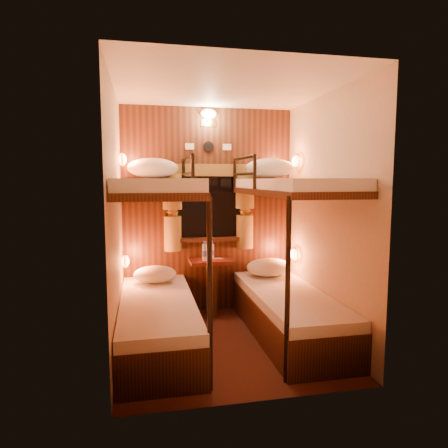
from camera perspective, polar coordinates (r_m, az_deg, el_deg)
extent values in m
plane|color=#34120E|center=(4.03, 0.34, -16.59)|extent=(2.10, 2.10, 0.00)
plane|color=silver|center=(3.80, 0.37, 18.97)|extent=(2.10, 2.10, 0.00)
plane|color=#C6B293|center=(4.75, -2.26, 1.89)|extent=(2.40, 0.00, 2.40)
plane|color=#C6B293|center=(2.71, 4.94, -1.51)|extent=(2.40, 0.00, 2.40)
plane|color=#C6B293|center=(3.65, -15.18, 0.32)|extent=(0.00, 2.40, 2.40)
plane|color=#C6B293|center=(4.05, 14.33, 0.92)|extent=(0.00, 2.40, 2.40)
cube|color=#32180E|center=(4.74, -2.23, 1.88)|extent=(2.00, 0.03, 2.40)
cube|color=#32180E|center=(3.95, -9.43, -14.39)|extent=(0.70, 1.90, 0.35)
cube|color=white|center=(3.88, -9.50, -11.28)|extent=(0.68, 1.88, 0.10)
cube|color=#32180E|center=(3.70, -9.79, 4.40)|extent=(0.70, 1.90, 0.06)
cube|color=white|center=(3.70, -9.82, 5.64)|extent=(0.68, 1.88, 0.10)
cylinder|color=black|center=(2.96, -2.05, -10.25)|extent=(0.04, 0.04, 1.45)
cylinder|color=black|center=(4.60, -5.80, 7.20)|extent=(0.04, 0.04, 0.32)
cylinder|color=black|center=(3.76, -4.48, 7.40)|extent=(0.04, 0.04, 0.32)
cylinder|color=black|center=(4.18, -5.23, 9.48)|extent=(0.04, 0.85, 0.04)
cylinder|color=black|center=(4.18, -5.21, 7.15)|extent=(0.03, 0.85, 0.03)
cube|color=#32180E|center=(4.20, 9.09, -13.13)|extent=(0.70, 1.90, 0.35)
cube|color=white|center=(4.13, 9.14, -10.19)|extent=(0.68, 1.88, 0.10)
cube|color=#32180E|center=(3.96, 9.41, 4.54)|extent=(0.70, 1.90, 0.06)
cube|color=white|center=(3.96, 9.43, 5.69)|extent=(0.68, 1.88, 0.10)
cylinder|color=black|center=(3.11, 9.06, -9.49)|extent=(0.04, 0.04, 1.45)
cylinder|color=black|center=(4.70, 1.55, 7.21)|extent=(0.04, 0.04, 0.32)
cylinder|color=black|center=(3.88, 4.43, 7.37)|extent=(0.04, 0.04, 0.32)
cylinder|color=black|center=(4.29, 2.86, 9.42)|extent=(0.04, 0.85, 0.04)
cylinder|color=black|center=(4.29, 2.85, 7.15)|extent=(0.03, 0.85, 0.03)
cube|color=black|center=(4.72, -2.20, 2.47)|extent=(0.98, 0.02, 0.78)
cube|color=black|center=(4.71, -2.18, 2.46)|extent=(0.90, 0.01, 0.70)
cube|color=#32180E|center=(4.71, -2.09, -2.18)|extent=(1.00, 0.12, 0.04)
cube|color=olive|center=(4.67, -2.15, 7.70)|extent=(1.10, 0.06, 0.14)
cylinder|color=olive|center=(4.61, -7.41, 4.57)|extent=(0.22, 0.22, 0.40)
cylinder|color=olive|center=(4.62, -7.37, 1.72)|extent=(0.11, 0.11, 0.12)
cylinder|color=olive|center=(4.65, -7.32, -1.35)|extent=(0.20, 0.20, 0.40)
torus|color=#B38734|center=(4.62, -7.37, 1.72)|extent=(0.14, 0.14, 0.02)
cylinder|color=olive|center=(4.75, 3.02, 4.66)|extent=(0.22, 0.22, 0.40)
cylinder|color=olive|center=(4.77, 3.00, 1.90)|extent=(0.11, 0.11, 0.12)
cylinder|color=olive|center=(4.79, 2.99, -1.08)|extent=(0.20, 0.20, 0.40)
torus|color=#B38734|center=(4.77, 3.00, 1.90)|extent=(0.14, 0.14, 0.02)
cylinder|color=black|center=(4.72, -2.23, 10.97)|extent=(0.12, 0.02, 0.12)
cube|color=silver|center=(4.69, -4.94, 10.98)|extent=(0.10, 0.01, 0.07)
cube|color=silver|center=(4.76, 0.43, 10.94)|extent=(0.10, 0.01, 0.07)
cube|color=#B38734|center=(4.75, -2.25, 14.22)|extent=(0.18, 0.01, 0.08)
ellipsoid|color=#FFCC8C|center=(4.75, -2.21, 15.45)|extent=(0.18, 0.09, 0.11)
ellipsoid|color=#FF6026|center=(4.42, -13.91, -5.19)|extent=(0.08, 0.20, 0.13)
torus|color=#B38734|center=(4.42, -13.91, -5.19)|extent=(0.02, 0.17, 0.17)
ellipsoid|color=#FF6026|center=(4.34, -14.30, 8.94)|extent=(0.08, 0.20, 0.13)
torus|color=#B38734|center=(4.34, -14.30, 8.94)|extent=(0.02, 0.17, 0.17)
ellipsoid|color=#FF6026|center=(4.74, 10.03, -4.31)|extent=(0.08, 0.20, 0.13)
torus|color=#B38734|center=(4.74, 10.03, -4.31)|extent=(0.02, 0.17, 0.17)
ellipsoid|color=#FF6026|center=(4.66, 10.29, 8.84)|extent=(0.08, 0.20, 0.13)
torus|color=#B38734|center=(4.66, 10.29, 8.84)|extent=(0.02, 0.17, 0.17)
cube|color=#561913|center=(4.64, -1.83, -5.33)|extent=(0.50, 0.34, 0.04)
cube|color=#32180E|center=(4.72, -1.82, -9.20)|extent=(0.08, 0.30, 0.61)
cube|color=maroon|center=(4.63, -1.83, -5.07)|extent=(0.30, 0.34, 0.01)
cylinder|color=#99BFE5|center=(4.54, -2.75, -4.09)|extent=(0.06, 0.06, 0.19)
cylinder|color=#3C50B6|center=(4.55, -2.75, -4.21)|extent=(0.07, 0.07, 0.07)
cylinder|color=#3C50B6|center=(4.52, -2.76, -2.65)|extent=(0.03, 0.03, 0.03)
cylinder|color=#99BFE5|center=(4.65, -1.77, -3.95)|extent=(0.06, 0.06, 0.18)
cylinder|color=#3C50B6|center=(4.65, -1.77, -4.06)|extent=(0.06, 0.06, 0.06)
cylinder|color=#3C50B6|center=(4.63, -1.77, -2.65)|extent=(0.03, 0.03, 0.03)
cube|color=silver|center=(4.67, -1.03, -4.95)|extent=(0.10, 0.08, 0.01)
cube|color=silver|center=(4.67, -0.54, -4.96)|extent=(0.08, 0.07, 0.01)
ellipsoid|color=silver|center=(4.43, -9.83, -7.09)|extent=(0.46, 0.33, 0.18)
ellipsoid|color=silver|center=(4.68, 6.38, -6.15)|extent=(0.52, 0.37, 0.21)
ellipsoid|color=silver|center=(4.41, -10.15, 7.88)|extent=(0.55, 0.39, 0.21)
ellipsoid|color=silver|center=(4.57, 6.54, 7.93)|extent=(0.56, 0.40, 0.22)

